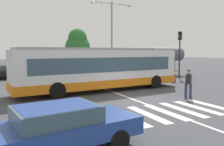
{
  "coord_description": "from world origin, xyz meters",
  "views": [
    {
      "loc": [
        -7.36,
        -11.38,
        2.8
      ],
      "look_at": [
        -0.41,
        3.33,
        1.3
      ],
      "focal_mm": 37.18,
      "sensor_mm": 36.0,
      "label": 1
    }
  ],
  "objects_px": {
    "parked_car_black": "(8,71)",
    "parked_car_charcoal": "(36,69)",
    "city_transit_bus": "(101,69)",
    "background_tree_right": "(78,44)",
    "bus_stop_shelter": "(167,55)",
    "twin_arm_street_lamp": "(112,30)",
    "traffic_light_far_corner": "(180,47)",
    "parked_car_champagne": "(100,68)",
    "parked_car_blue": "(120,67)",
    "foreground_sedan": "(59,126)",
    "pedestrian_crossing_street": "(188,82)",
    "parked_car_teal": "(60,69)",
    "parked_car_silver": "(81,68)"
  },
  "relations": [
    {
      "from": "parked_car_black",
      "to": "parked_car_charcoal",
      "type": "height_order",
      "value": "same"
    },
    {
      "from": "city_transit_bus",
      "to": "background_tree_right",
      "type": "bearing_deg",
      "value": 78.52
    },
    {
      "from": "city_transit_bus",
      "to": "bus_stop_shelter",
      "type": "bearing_deg",
      "value": 31.31
    },
    {
      "from": "twin_arm_street_lamp",
      "to": "bus_stop_shelter",
      "type": "bearing_deg",
      "value": -18.68
    },
    {
      "from": "bus_stop_shelter",
      "to": "traffic_light_far_corner",
      "type": "bearing_deg",
      "value": -92.81
    },
    {
      "from": "city_transit_bus",
      "to": "parked_car_champagne",
      "type": "distance_m",
      "value": 13.2
    },
    {
      "from": "parked_car_blue",
      "to": "bus_stop_shelter",
      "type": "bearing_deg",
      "value": -56.92
    },
    {
      "from": "foreground_sedan",
      "to": "parked_car_charcoal",
      "type": "bearing_deg",
      "value": 84.51
    },
    {
      "from": "pedestrian_crossing_street",
      "to": "parked_car_champagne",
      "type": "distance_m",
      "value": 16.89
    },
    {
      "from": "twin_arm_street_lamp",
      "to": "parked_car_teal",
      "type": "bearing_deg",
      "value": 149.41
    },
    {
      "from": "city_transit_bus",
      "to": "parked_car_black",
      "type": "xyz_separation_m",
      "value": [
        -5.9,
        11.9,
        -0.82
      ]
    },
    {
      "from": "city_transit_bus",
      "to": "parked_car_blue",
      "type": "distance_m",
      "value": 14.43
    },
    {
      "from": "pedestrian_crossing_street",
      "to": "parked_car_teal",
      "type": "height_order",
      "value": "pedestrian_crossing_street"
    },
    {
      "from": "foreground_sedan",
      "to": "twin_arm_street_lamp",
      "type": "height_order",
      "value": "twin_arm_street_lamp"
    },
    {
      "from": "background_tree_right",
      "to": "foreground_sedan",
      "type": "bearing_deg",
      "value": -108.03
    },
    {
      "from": "parked_car_black",
      "to": "traffic_light_far_corner",
      "type": "height_order",
      "value": "traffic_light_far_corner"
    },
    {
      "from": "foreground_sedan",
      "to": "pedestrian_crossing_street",
      "type": "bearing_deg",
      "value": 26.55
    },
    {
      "from": "pedestrian_crossing_street",
      "to": "parked_car_blue",
      "type": "xyz_separation_m",
      "value": [
        3.96,
        16.78,
        -0.2
      ]
    },
    {
      "from": "parked_car_champagne",
      "to": "background_tree_right",
      "type": "bearing_deg",
      "value": 107.22
    },
    {
      "from": "parked_car_teal",
      "to": "background_tree_right",
      "type": "distance_m",
      "value": 6.9
    },
    {
      "from": "parked_car_charcoal",
      "to": "parked_car_teal",
      "type": "height_order",
      "value": "same"
    },
    {
      "from": "city_transit_bus",
      "to": "parked_car_silver",
      "type": "height_order",
      "value": "city_transit_bus"
    },
    {
      "from": "foreground_sedan",
      "to": "parked_car_champagne",
      "type": "height_order",
      "value": "same"
    },
    {
      "from": "foreground_sedan",
      "to": "parked_car_silver",
      "type": "height_order",
      "value": "same"
    },
    {
      "from": "parked_car_champagne",
      "to": "parked_car_blue",
      "type": "relative_size",
      "value": 1.02
    },
    {
      "from": "background_tree_right",
      "to": "parked_car_charcoal",
      "type": "bearing_deg",
      "value": -144.15
    },
    {
      "from": "pedestrian_crossing_street",
      "to": "twin_arm_street_lamp",
      "type": "relative_size",
      "value": 0.2
    },
    {
      "from": "parked_car_champagne",
      "to": "traffic_light_far_corner",
      "type": "bearing_deg",
      "value": -51.39
    },
    {
      "from": "traffic_light_far_corner",
      "to": "bus_stop_shelter",
      "type": "relative_size",
      "value": 1.21
    },
    {
      "from": "foreground_sedan",
      "to": "parked_car_teal",
      "type": "bearing_deg",
      "value": 77.39
    },
    {
      "from": "foreground_sedan",
      "to": "traffic_light_far_corner",
      "type": "xyz_separation_m",
      "value": [
        16.13,
        13.53,
        2.55
      ]
    },
    {
      "from": "parked_car_charcoal",
      "to": "parked_car_teal",
      "type": "relative_size",
      "value": 1.0
    },
    {
      "from": "parked_car_black",
      "to": "parked_car_blue",
      "type": "relative_size",
      "value": 1.01
    },
    {
      "from": "city_transit_bus",
      "to": "foreground_sedan",
      "type": "xyz_separation_m",
      "value": [
        -5.03,
        -9.05,
        -0.82
      ]
    },
    {
      "from": "city_transit_bus",
      "to": "twin_arm_street_lamp",
      "type": "distance_m",
      "value": 10.88
    },
    {
      "from": "parked_car_charcoal",
      "to": "bus_stop_shelter",
      "type": "distance_m",
      "value": 15.31
    },
    {
      "from": "foreground_sedan",
      "to": "traffic_light_far_corner",
      "type": "height_order",
      "value": "traffic_light_far_corner"
    },
    {
      "from": "twin_arm_street_lamp",
      "to": "foreground_sedan",
      "type": "bearing_deg",
      "value": -119.25
    },
    {
      "from": "parked_car_silver",
      "to": "traffic_light_far_corner",
      "type": "height_order",
      "value": "traffic_light_far_corner"
    },
    {
      "from": "parked_car_charcoal",
      "to": "bus_stop_shelter",
      "type": "xyz_separation_m",
      "value": [
        14.19,
        -5.52,
        1.65
      ]
    },
    {
      "from": "parked_car_silver",
      "to": "background_tree_right",
      "type": "distance_m",
      "value": 5.68
    },
    {
      "from": "parked_car_black",
      "to": "background_tree_right",
      "type": "xyz_separation_m",
      "value": [
        9.35,
        5.08,
        3.07
      ]
    },
    {
      "from": "bus_stop_shelter",
      "to": "twin_arm_street_lamp",
      "type": "distance_m",
      "value": 7.12
    },
    {
      "from": "foreground_sedan",
      "to": "parked_car_silver",
      "type": "distance_m",
      "value": 22.63
    },
    {
      "from": "foreground_sedan",
      "to": "parked_car_black",
      "type": "relative_size",
      "value": 1.02
    },
    {
      "from": "parked_car_black",
      "to": "traffic_light_far_corner",
      "type": "bearing_deg",
      "value": -23.58
    },
    {
      "from": "parked_car_blue",
      "to": "parked_car_black",
      "type": "bearing_deg",
      "value": -179.0
    },
    {
      "from": "city_transit_bus",
      "to": "traffic_light_far_corner",
      "type": "distance_m",
      "value": 12.1
    },
    {
      "from": "parked_car_silver",
      "to": "parked_car_champagne",
      "type": "relative_size",
      "value": 0.99
    },
    {
      "from": "parked_car_teal",
      "to": "bus_stop_shelter",
      "type": "xyz_separation_m",
      "value": [
        11.52,
        -5.25,
        1.65
      ]
    }
  ]
}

